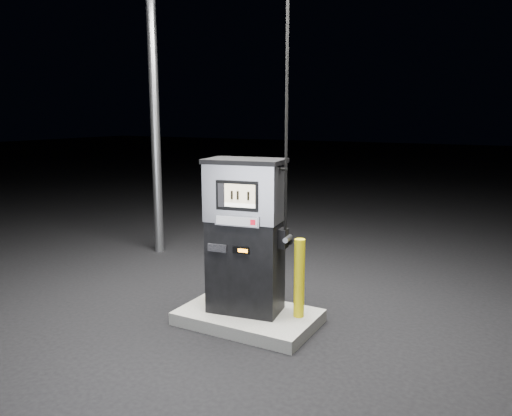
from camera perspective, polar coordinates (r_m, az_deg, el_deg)
The scene contains 5 objects.
ground at distance 6.12m, azimuth -0.87°, elevation -13.01°, with size 80.00×80.00×0.00m, color black.
pump_island at distance 6.09m, azimuth -0.87°, elevation -12.36°, with size 1.60×1.00×0.15m, color #5E5F5A.
fuel_dispenser at distance 5.81m, azimuth -1.21°, elevation -3.05°, with size 1.03×0.67×3.76m.
bollard_left at distance 6.35m, azimuth -5.22°, elevation -6.11°, with size 0.13×0.13×0.96m, color yellow.
bollard_right at distance 5.78m, azimuth 4.96°, elevation -8.00°, with size 0.12×0.12×0.92m, color yellow.
Camera 1 is at (2.77, -4.88, 2.45)m, focal length 35.00 mm.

